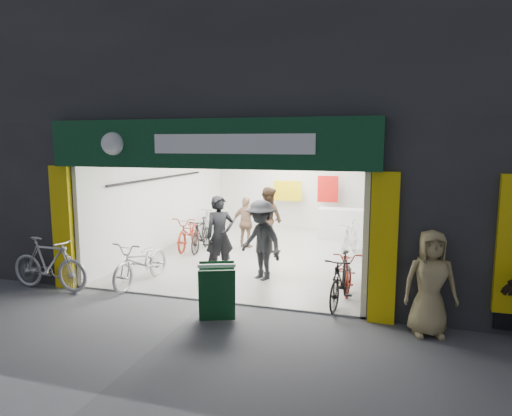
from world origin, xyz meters
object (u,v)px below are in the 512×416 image
at_px(bike_left_front, 142,262).
at_px(parked_bike, 49,264).
at_px(bike_right_front, 341,280).
at_px(sandwich_board, 217,291).
at_px(pedestrian_near, 430,283).

xyz_separation_m(bike_left_front, parked_bike, (-1.64, -0.90, 0.06)).
xyz_separation_m(bike_left_front, bike_right_front, (4.29, 0.00, -0.00)).
distance_m(bike_right_front, sandwich_board, 2.41).
bearing_deg(pedestrian_near, bike_right_front, 135.63).
bearing_deg(parked_bike, pedestrian_near, -88.73).
xyz_separation_m(bike_right_front, parked_bike, (-5.94, -0.90, 0.06)).
bearing_deg(sandwich_board, bike_right_front, 12.99).
relative_size(bike_left_front, sandwich_board, 1.98).
relative_size(parked_bike, sandwich_board, 1.95).
relative_size(bike_left_front, bike_right_front, 1.15).
distance_m(bike_left_front, bike_right_front, 4.29).
bearing_deg(bike_left_front, parked_bike, -147.46).
distance_m(bike_left_front, pedestrian_near, 5.88).
distance_m(pedestrian_near, sandwich_board, 3.52).
distance_m(parked_bike, pedestrian_near, 7.44).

